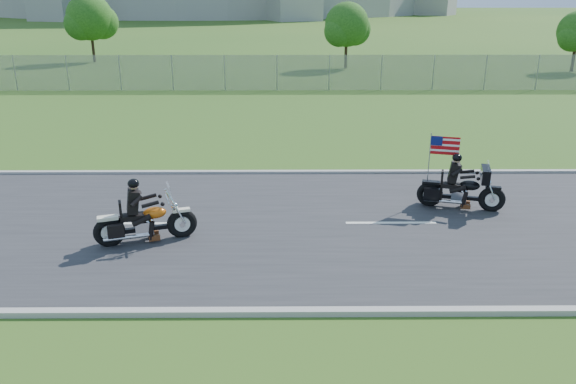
{
  "coord_description": "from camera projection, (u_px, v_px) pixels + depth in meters",
  "views": [
    {
      "loc": [
        1.4,
        -12.6,
        5.33
      ],
      "look_at": [
        1.49,
        0.0,
        0.85
      ],
      "focal_mm": 35.0,
      "sensor_mm": 36.0,
      "label": 1
    }
  ],
  "objects": [
    {
      "name": "ground",
      "position": [
        227.0,
        225.0,
        13.64
      ],
      "size": [
        420.0,
        420.0,
        0.0
      ],
      "primitive_type": "plane",
      "color": "#214917",
      "rests_on": "ground"
    },
    {
      "name": "curb_north",
      "position": [
        239.0,
        173.0,
        17.44
      ],
      "size": [
        120.0,
        0.18,
        0.12
      ],
      "primitive_type": "cube",
      "color": "#9E9B93",
      "rests_on": "ground"
    },
    {
      "name": "tree_fence_near",
      "position": [
        347.0,
        27.0,
        40.99
      ],
      "size": [
        3.52,
        3.28,
        4.75
      ],
      "color": "#382316",
      "rests_on": "ground"
    },
    {
      "name": "road",
      "position": [
        227.0,
        224.0,
        13.64
      ],
      "size": [
        120.0,
        8.0,
        0.04
      ],
      "primitive_type": "cube",
      "color": "#28282B",
      "rests_on": "ground"
    },
    {
      "name": "fence",
      "position": [
        172.0,
        73.0,
        32.12
      ],
      "size": [
        60.0,
        0.03,
        2.0
      ],
      "primitive_type": "cube",
      "color": "gray",
      "rests_on": "ground"
    },
    {
      "name": "curb_south",
      "position": [
        205.0,
        313.0,
        9.81
      ],
      "size": [
        120.0,
        0.18,
        0.12
      ],
      "primitive_type": "cube",
      "color": "#9E9B93",
      "rests_on": "ground"
    },
    {
      "name": "tree_fence_mid",
      "position": [
        91.0,
        20.0,
        44.51
      ],
      "size": [
        3.96,
        3.69,
        5.3
      ],
      "color": "#382316",
      "rests_on": "ground"
    },
    {
      "name": "motorcycle_follow",
      "position": [
        461.0,
        191.0,
        14.46
      ],
      "size": [
        2.18,
        0.99,
        1.85
      ],
      "rotation": [
        0.0,
        0.0,
        -0.26
      ],
      "color": "black",
      "rests_on": "ground"
    },
    {
      "name": "motorcycle_lead",
      "position": [
        144.0,
        223.0,
        12.52
      ],
      "size": [
        2.23,
        1.01,
        1.54
      ],
      "rotation": [
        0.0,
        0.0,
        0.31
      ],
      "color": "black",
      "rests_on": "ground"
    }
  ]
}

